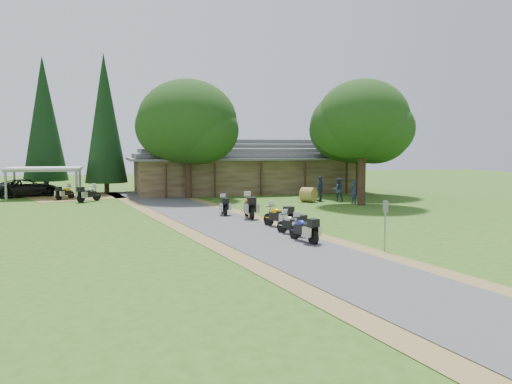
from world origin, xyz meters
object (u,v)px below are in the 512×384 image
object	(u,v)px
motorcycle_row_c	(278,215)
motorcycle_row_d	(249,206)
carport	(45,182)
hay_bale	(308,195)
motorcycle_carport_a	(65,192)
motorcycle_row_a	(304,228)
car_dark_suv	(27,183)
motorcycle_row_e	(224,205)
lodge	(247,165)
motorcycle_carport_b	(89,193)
motorcycle_row_b	(292,223)

from	to	relation	value
motorcycle_row_c	motorcycle_row_d	size ratio (longest dim) A/B	0.89
carport	motorcycle_row_c	bearing A→B (deg)	-55.18
carport	motorcycle_row_c	world-z (taller)	carport
motorcycle_row_c	hay_bale	world-z (taller)	motorcycle_row_c
motorcycle_carport_a	motorcycle_row_a	bearing A→B (deg)	-116.69
car_dark_suv	motorcycle_row_a	distance (m)	29.60
carport	hay_bale	distance (m)	21.46
motorcycle_row_e	motorcycle_carport_a	distance (m)	15.97
car_dark_suv	hay_bale	world-z (taller)	car_dark_suv
motorcycle_row_c	motorcycle_carport_a	xyz separation A→B (m)	(-11.39, 18.23, -0.05)
motorcycle_row_e	lodge	bearing A→B (deg)	-15.27
motorcycle_row_d	hay_bale	distance (m)	9.73
motorcycle_carport_b	motorcycle_row_e	bearing A→B (deg)	-95.00
motorcycle_row_b	motorcycle_row_d	bearing A→B (deg)	-20.29
lodge	motorcycle_row_c	world-z (taller)	lodge
car_dark_suv	motorcycle_row_c	distance (m)	26.32
lodge	motorcycle_row_b	world-z (taller)	lodge
car_dark_suv	motorcycle_row_e	distance (m)	20.84
lodge	motorcycle_carport_b	xyz separation A→B (m)	(-13.85, -5.12, -1.79)
motorcycle_carport_a	carport	bearing A→B (deg)	76.49
motorcycle_row_d	motorcycle_carport_a	world-z (taller)	motorcycle_row_d
motorcycle_row_c	car_dark_suv	bearing A→B (deg)	10.51
motorcycle_row_d	car_dark_suv	bearing A→B (deg)	44.00
motorcycle_row_a	motorcycle_row_e	distance (m)	9.80
car_dark_suv	motorcycle_carport_a	size ratio (longest dim) A/B	3.27
carport	motorcycle_carport_b	distance (m)	5.62
motorcycle_row_a	lodge	bearing A→B (deg)	-22.38
motorcycle_row_e	hay_bale	world-z (taller)	motorcycle_row_e
carport	motorcycle_row_b	bearing A→B (deg)	-58.14
hay_bale	carport	bearing A→B (deg)	154.18
motorcycle_row_a	motorcycle_row_e	world-z (taller)	motorcycle_row_a
motorcycle_row_b	motorcycle_row_c	xyz separation A→B (m)	(0.15, 2.24, 0.08)
motorcycle_row_c	hay_bale	size ratio (longest dim) A/B	1.73
motorcycle_carport_a	hay_bale	xyz separation A→B (m)	(17.65, -7.35, -0.05)
lodge	motorcycle_row_a	size ratio (longest dim) A/B	11.80
motorcycle_row_b	hay_bale	xyz separation A→B (m)	(6.41, 13.11, -0.02)
car_dark_suv	hay_bale	distance (m)	23.60
carport	lodge	bearing A→B (deg)	4.54
car_dark_suv	motorcycle_row_e	world-z (taller)	car_dark_suv
motorcycle_row_d	motorcycle_carport_b	bearing A→B (deg)	42.94
motorcycle_carport_a	motorcycle_row_b	bearing A→B (deg)	-114.43
carport	motorcycle_row_b	xyz separation A→B (m)	(12.90, -22.46, -0.67)
motorcycle_row_c	motorcycle_row_a	bearing A→B (deg)	152.68
lodge	motorcycle_row_c	xyz separation A→B (m)	(-4.32, -20.99, -1.80)
car_dark_suv	motorcycle_row_c	world-z (taller)	car_dark_suv
motorcycle_carport_a	motorcycle_carport_b	size ratio (longest dim) A/B	0.90
motorcycle_row_c	motorcycle_carport_b	world-z (taller)	motorcycle_carport_b
motorcycle_row_d	motorcycle_row_c	bearing A→B (deg)	-167.56
lodge	motorcycle_carport_b	bearing A→B (deg)	-159.73
motorcycle_row_b	motorcycle_row_e	xyz separation A→B (m)	(-1.33, 7.95, 0.03)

